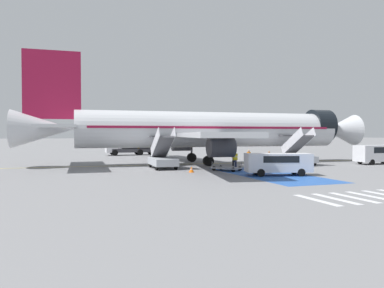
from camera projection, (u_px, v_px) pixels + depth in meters
ground_plane at (217, 163)px, 44.66m from camera, size 600.00×600.00×0.00m
apron_leadline_yellow at (212, 163)px, 43.84m from camera, size 74.76×3.56×0.01m
apron_stand_patch_blue at (269, 174)px, 31.77m from camera, size 5.48×13.89×0.01m
apron_walkway_bar_0 at (316, 200)px, 19.39m from camera, size 0.44×3.60×0.01m
apron_walkway_bar_1 at (335, 199)px, 19.79m from camera, size 0.44×3.60×0.01m
apron_walkway_bar_2 at (353, 197)px, 20.18m from camera, size 0.44×3.60×0.01m
apron_walkway_bar_3 at (371, 196)px, 20.58m from camera, size 0.44×3.60×0.01m
airliner at (207, 129)px, 43.55m from camera, size 41.59×34.92×12.08m
boarding_stairs_forward at (297, 156)px, 41.85m from camera, size 2.41×5.31×4.17m
boarding_stairs_aft at (162, 158)px, 37.42m from camera, size 2.41×5.31×4.09m
fuel_tanker at (134, 145)px, 61.87m from camera, size 9.09×2.80×3.42m
service_van_1 at (378, 153)px, 42.98m from camera, size 5.41×2.11×2.17m
service_van_2 at (278, 162)px, 31.05m from camera, size 5.68×3.25×1.82m
baggage_cart at (227, 168)px, 35.13m from camera, size 2.73×2.99×0.87m
ground_crew_0 at (249, 157)px, 38.80m from camera, size 0.27×0.45×1.82m
ground_crew_1 at (269, 158)px, 39.74m from camera, size 0.47×0.32×1.64m
ground_crew_2 at (235, 159)px, 37.60m from camera, size 0.44×0.24×1.71m
ground_crew_3 at (234, 156)px, 40.50m from camera, size 0.45×0.28×1.87m
traffic_cone_0 at (249, 163)px, 41.47m from camera, size 0.47×0.47×0.53m
traffic_cone_1 at (255, 165)px, 37.31m from camera, size 0.60×0.60×0.67m
traffic_cone_2 at (191, 169)px, 33.54m from camera, size 0.49×0.49×0.54m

